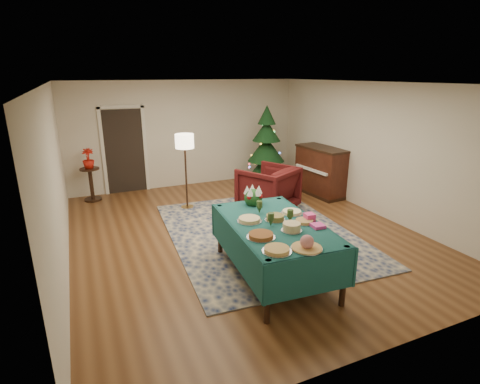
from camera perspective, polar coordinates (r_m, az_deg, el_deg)
name	(u,v)px	position (r m, az deg, el deg)	size (l,w,h in m)	color
room_shell	(243,162)	(6.65, 0.41, 4.57)	(7.00, 7.00, 7.00)	#593319
doorway	(124,149)	(9.61, -17.20, 6.32)	(1.08, 0.04, 2.16)	black
rug	(260,233)	(7.04, 3.02, -6.22)	(3.20, 4.20, 0.02)	#15234E
buffet_table	(274,234)	(5.39, 5.27, -6.39)	(1.42, 2.24, 0.84)	black
platter_0	(277,250)	(4.50, 5.64, -8.77)	(0.36, 0.36, 0.05)	silver
platter_1	(307,244)	(4.60, 10.16, -7.76)	(0.38, 0.38, 0.18)	silver
platter_2	(261,236)	(4.85, 3.21, -6.65)	(0.37, 0.37, 0.06)	silver
platter_3	(292,227)	(5.07, 7.88, -5.33)	(0.28, 0.28, 0.11)	silver
platter_4	(304,221)	(5.38, 9.77, -4.43)	(0.29, 0.29, 0.05)	silver
platter_5	(249,220)	(5.35, 1.45, -4.24)	(0.36, 0.36, 0.06)	silver
platter_6	(275,218)	(5.41, 5.37, -3.92)	(0.30, 0.30, 0.08)	silver
platter_7	(292,212)	(5.70, 7.90, -3.06)	(0.33, 0.33, 0.05)	silver
goblet_0	(259,207)	(5.63, 2.98, -2.28)	(0.09, 0.09, 0.20)	#2D471E
goblet_1	(290,216)	(5.32, 7.65, -3.63)	(0.09, 0.09, 0.20)	#2D471E
goblet_2	(271,219)	(5.17, 4.72, -4.16)	(0.09, 0.09, 0.20)	#2D471E
napkin_stack	(318,226)	(5.26, 11.79, -5.07)	(0.17, 0.17, 0.04)	#EA41A4
gift_box	(309,217)	(5.45, 10.53, -3.81)	(0.13, 0.13, 0.11)	#FA4599
centerpiece	(253,196)	(5.99, 2.03, -0.59)	(0.30, 0.30, 0.35)	#1E4C1E
armchair	(268,187)	(8.03, 4.29, 0.83)	(1.04, 0.98, 1.08)	#430E0E
floor_lamp	(185,146)	(8.05, -8.43, 6.98)	(0.40, 0.40, 1.64)	#A57F3F
side_table	(91,185)	(9.36, -21.70, 1.02)	(0.43, 0.43, 0.77)	black
potted_plant	(89,163)	(9.23, -22.07, 4.14)	(0.26, 0.46, 0.26)	red
christmas_tree	(266,151)	(9.71, 4.00, 6.27)	(1.19, 1.19, 2.10)	black
piano	(321,172)	(9.31, 12.21, 3.06)	(0.75, 1.40, 1.17)	black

